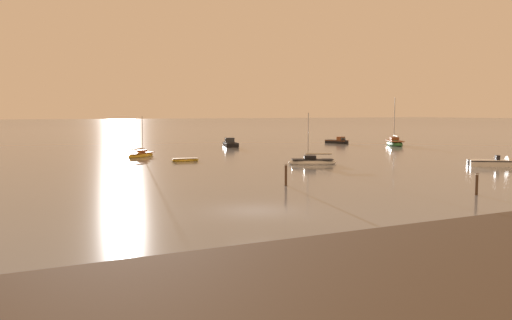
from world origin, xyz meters
name	(u,v)px	position (x,y,z in m)	size (l,w,h in m)	color
ground_plane	(255,210)	(0.00, 0.00, 0.00)	(800.00, 800.00, 0.00)	gray
motorboat_moored_0	(498,164)	(31.99, 10.43, 0.23)	(4.99, 4.09, 1.67)	white
sailboat_moored_0	(312,162)	(16.81, 20.30, 0.24)	(5.03, 3.49, 5.45)	white
sailboat_moored_1	(141,155)	(3.73, 37.15, 0.22)	(4.38, 3.86, 5.02)	gold
motorboat_moored_1	(340,142)	(40.74, 48.66, 0.26)	(2.73, 4.72, 1.70)	black
rowboat_moored_0	(185,160)	(6.47, 29.33, 0.13)	(3.07, 1.32, 0.47)	gold
sailboat_moored_2	(395,143)	(45.40, 40.44, 0.34)	(5.54, 7.15, 7.89)	#23602D
motorboat_moored_3	(230,144)	(21.01, 49.91, 0.30)	(3.17, 5.53, 1.99)	black
mooring_post_near	(286,175)	(6.43, 7.77, 0.75)	(0.22, 0.22, 1.74)	#4A3323
mooring_post_left	(477,185)	(15.02, -1.57, 0.67)	(0.22, 0.22, 1.55)	#483323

